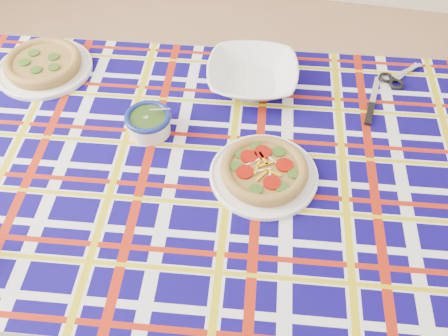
% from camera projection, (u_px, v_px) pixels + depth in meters
% --- Properties ---
extents(floor, '(4.00, 4.00, 0.00)m').
position_uv_depth(floor, '(203.00, 283.00, 1.82)').
color(floor, '#9D7351').
rests_on(floor, ground).
extents(dining_table, '(1.59, 1.10, 0.70)m').
position_uv_depth(dining_table, '(204.00, 179.00, 1.32)').
color(dining_table, brown).
rests_on(dining_table, floor).
extents(tablecloth, '(1.63, 1.13, 0.10)m').
position_uv_depth(tablecloth, '(204.00, 173.00, 1.30)').
color(tablecloth, '#0C0558').
rests_on(tablecloth, dining_table).
extents(main_focaccia_plate, '(0.33, 0.33, 0.05)m').
position_uv_depth(main_focaccia_plate, '(264.00, 170.00, 1.21)').
color(main_focaccia_plate, olive).
rests_on(main_focaccia_plate, tablecloth).
extents(pesto_bowl, '(0.13, 0.13, 0.07)m').
position_uv_depth(pesto_bowl, '(148.00, 121.00, 1.30)').
color(pesto_bowl, '#1A320D').
rests_on(pesto_bowl, tablecloth).
extents(serving_bowl, '(0.29, 0.29, 0.06)m').
position_uv_depth(serving_bowl, '(252.00, 76.00, 1.43)').
color(serving_bowl, white).
rests_on(serving_bowl, tablecloth).
extents(second_focaccia_plate, '(0.31, 0.31, 0.05)m').
position_uv_depth(second_focaccia_plate, '(43.00, 63.00, 1.47)').
color(second_focaccia_plate, olive).
rests_on(second_focaccia_plate, tablecloth).
extents(table_knife, '(0.05, 0.22, 0.01)m').
position_uv_depth(table_knife, '(375.00, 91.00, 1.43)').
color(table_knife, silver).
rests_on(table_knife, tablecloth).
extents(kitchen_scissors, '(0.18, 0.19, 0.02)m').
position_uv_depth(kitchen_scissors, '(407.00, 71.00, 1.48)').
color(kitchen_scissors, silver).
rests_on(kitchen_scissors, tablecloth).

